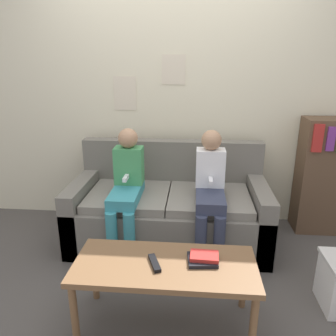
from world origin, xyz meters
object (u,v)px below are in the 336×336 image
Objects in this scene: coffee_table at (165,270)px; bookshelf at (324,176)px; person_left at (126,186)px; couch at (169,210)px; person_right at (210,189)px; tv_remote at (154,263)px.

bookshelf is at bearing 44.51° from coffee_table.
couch is at bearing 31.18° from person_left.
bookshelf is (1.09, 0.52, -0.04)m from person_right.
person_left is at bearing -148.82° from couch.
tv_remote is 0.16× the size of bookshelf.
person_right reaches higher than couch.
bookshelf is (1.44, 1.38, 0.10)m from tv_remote.
tv_remote is at bearing -112.39° from person_right.
couch is 0.50m from person_left.
couch is at bearing 69.16° from tv_remote.
bookshelf is (1.38, 1.36, 0.16)m from coffee_table.
couch is at bearing 93.27° from coffee_table.
tv_remote is at bearing -68.22° from person_left.
coffee_table is 1.95m from bookshelf.
tv_remote is at bearing -162.56° from coffee_table.
tv_remote is at bearing -136.32° from bookshelf.
couch is 0.51m from person_right.
coffee_table is at bearing -64.34° from person_left.
tv_remote reaches higher than coffee_table.
person_right reaches higher than tv_remote.
coffee_table is 1.03× the size of person_left.
person_left is 6.10× the size of tv_remote.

